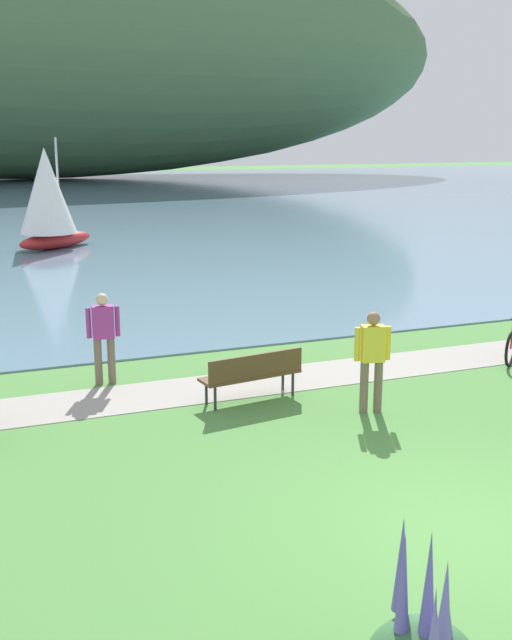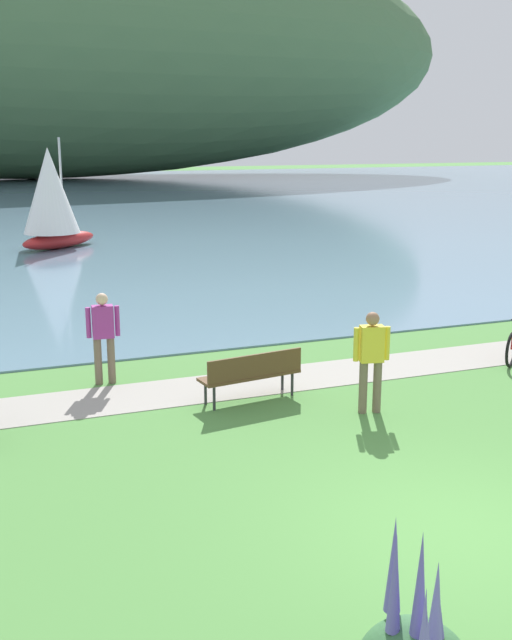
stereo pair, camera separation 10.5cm
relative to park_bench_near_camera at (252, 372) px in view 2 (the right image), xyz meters
name	(u,v)px [view 2 (the right image)]	position (x,y,z in m)	size (l,w,h in m)	color
ground_plane	(462,531)	(0.72, -5.07, -0.52)	(200.00, 200.00, 0.00)	#518E42
bay_water	(41,201)	(0.72, 43.19, -0.50)	(180.00, 80.00, 0.04)	#6B8EA8
distant_hillside	(22,41)	(2.54, 71.07, 12.94)	(93.01, 28.00, 26.85)	#4C7047
shoreline_path	(270,381)	(0.72, 0.92, -0.52)	(60.00, 1.50, 0.01)	#A39E93
park_bench_near_camera	(252,372)	(0.00, 0.00, 0.00)	(1.85, 0.73, 0.88)	brown
person_at_shoreline	(103,332)	(-2.19, 1.87, 0.46)	(0.61, 0.25, 1.71)	#72604C
person_on_the_grass	(371,356)	(1.63, -1.21, 0.46)	(0.60, 0.30, 1.71)	#72604C
sailboat_mid_bay	(51,197)	(-1.10, 19.54, 1.56)	(3.60, 3.27, 4.34)	#B22323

